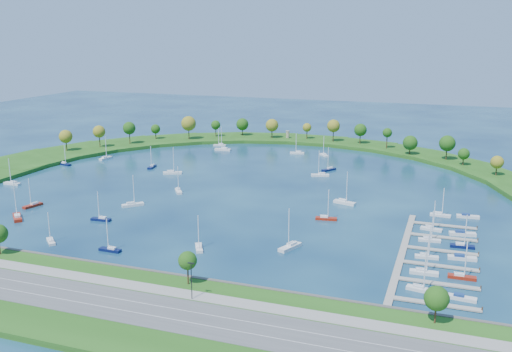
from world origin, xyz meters
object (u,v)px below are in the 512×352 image
(docked_boat_5, at_px, (462,258))
(docked_boat_8, at_px, (431,228))
(moored_boat_6, at_px, (320,174))
(moored_boat_14, at_px, (110,249))
(docked_boat_3, at_px, (462,276))
(docked_boat_6, at_px, (429,239))
(moored_boat_11, at_px, (344,202))
(moored_boat_18, at_px, (106,158))
(moored_boat_2, at_px, (133,204))
(moored_boat_12, at_px, (33,205))
(harbor_tower, at_px, (288,134))
(docked_boat_2, at_px, (424,271))
(docked_boat_1, at_px, (461,298))
(moored_boat_5, at_px, (65,164))
(docked_boat_11, at_px, (468,216))
(moored_boat_3, at_px, (152,166))
(moored_boat_16, at_px, (223,149))
(moored_boat_8, at_px, (199,247))
(moored_boat_7, at_px, (329,169))
(docked_boat_10, at_px, (440,214))
(moored_boat_1, at_px, (297,152))
(moored_boat_13, at_px, (17,217))
(dock_system, at_px, (426,256))
(docked_boat_4, at_px, (427,256))
(moored_boat_9, at_px, (172,172))
(moored_boat_20, at_px, (324,155))
(moored_boat_4, at_px, (101,218))
(moored_boat_15, at_px, (220,145))
(moored_boat_0, at_px, (326,218))
(docked_boat_0, at_px, (421,288))
(moored_boat_10, at_px, (12,183))
(moored_boat_21, at_px, (51,240))
(moored_boat_17, at_px, (290,246))

(docked_boat_5, relative_size, docked_boat_8, 0.80)
(moored_boat_6, bearing_deg, moored_boat_14, 53.18)
(docked_boat_3, height_order, docked_boat_6, docked_boat_3)
(moored_boat_11, xyz_separation_m, moored_boat_18, (-142.43, 40.38, -0.04))
(moored_boat_2, height_order, moored_boat_12, moored_boat_2)
(harbor_tower, relative_size, docked_boat_2, 0.39)
(moored_boat_2, height_order, docked_boat_1, moored_boat_2)
(moored_boat_5, distance_m, docked_boat_11, 203.67)
(moored_boat_2, bearing_deg, docked_boat_3, -59.14)
(moored_boat_3, bearing_deg, docked_boat_3, 50.08)
(moored_boat_16, height_order, moored_boat_18, moored_boat_16)
(moored_boat_2, relative_size, docked_boat_8, 1.17)
(moored_boat_8, xyz_separation_m, docked_boat_1, (80.97, -9.56, -0.31))
(moored_boat_7, height_order, docked_boat_11, moored_boat_7)
(docked_boat_10, bearing_deg, moored_boat_1, 134.79)
(moored_boat_3, bearing_deg, moored_boat_5, -86.77)
(moored_boat_13, bearing_deg, dock_system, -130.73)
(moored_boat_12, relative_size, docked_boat_4, 1.14)
(moored_boat_9, xyz_separation_m, docked_boat_2, (126.78, -84.65, -0.05))
(moored_boat_12, height_order, docked_boat_11, moored_boat_12)
(moored_boat_9, bearing_deg, moored_boat_7, 0.43)
(moored_boat_20, xyz_separation_m, docked_boat_11, (77.15, -91.94, -0.27))
(moored_boat_4, distance_m, docked_boat_8, 121.65)
(moored_boat_15, distance_m, docked_boat_2, 207.61)
(docked_boat_5, bearing_deg, moored_boat_12, 174.26)
(moored_boat_0, xyz_separation_m, moored_boat_7, (-16.26, 78.34, 0.01))
(docked_boat_0, bearing_deg, moored_boat_12, 179.55)
(docked_boat_4, bearing_deg, moored_boat_1, 114.96)
(moored_boat_13, distance_m, docked_boat_6, 151.40)
(harbor_tower, bearing_deg, moored_boat_13, -105.14)
(moored_boat_6, relative_size, docked_boat_11, 1.52)
(docked_boat_1, xyz_separation_m, docked_boat_2, (-10.47, 13.70, 0.34))
(moored_boat_16, bearing_deg, docked_boat_2, 126.23)
(dock_system, relative_size, docked_boat_5, 9.25)
(moored_boat_10, bearing_deg, moored_boat_13, 135.90)
(moored_boat_7, distance_m, docked_boat_11, 88.33)
(docked_boat_11, bearing_deg, moored_boat_15, 140.71)
(dock_system, relative_size, docked_boat_8, 7.40)
(moored_boat_8, bearing_deg, docked_boat_8, -86.12)
(moored_boat_6, relative_size, docked_boat_1, 1.66)
(moored_boat_14, bearing_deg, moored_boat_20, -100.15)
(moored_boat_7, distance_m, moored_boat_21, 148.56)
(moored_boat_1, bearing_deg, moored_boat_12, 50.07)
(moored_boat_15, bearing_deg, moored_boat_12, 71.22)
(moored_boat_1, height_order, moored_boat_11, moored_boat_11)
(moored_boat_17, bearing_deg, docked_boat_4, 120.80)
(moored_boat_3, height_order, moored_boat_4, moored_boat_3)
(moored_boat_15, bearing_deg, moored_boat_5, 42.96)
(docked_boat_4, bearing_deg, moored_boat_5, 154.68)
(moored_boat_21, relative_size, docked_boat_1, 1.35)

